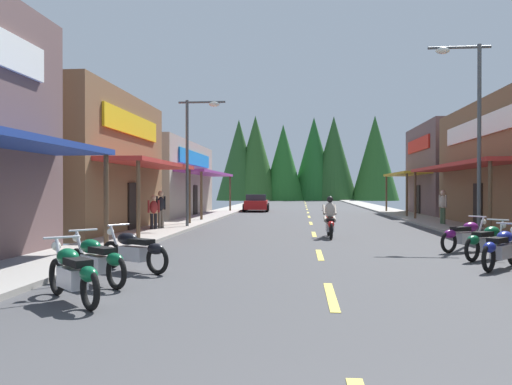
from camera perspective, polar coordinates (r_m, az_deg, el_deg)
The scene contains 21 objects.
ground at distance 35.96m, azimuth 5.80°, elevation -2.62°, with size 10.79×98.06×0.10m, color #424244.
sidewalk_left at distance 36.45m, azimuth -4.57°, elevation -2.41°, with size 2.32×98.06×0.12m, color #9E9991.
sidewalk_right at distance 36.64m, azimuth 16.11°, elevation -2.41°, with size 2.32×98.06×0.12m, color #9E9991.
centerline_dashes at distance 40.20m, azimuth 5.71°, elevation -2.23°, with size 0.16×75.28×0.01m.
storefront_left_middle at distance 24.23m, azimuth -21.63°, elevation 2.94°, with size 9.14×9.60×5.86m.
storefront_left_far at distance 36.55m, azimuth -12.68°, elevation 1.40°, with size 9.64×13.61×4.98m.
storefront_right_far at distance 39.30m, azimuth 22.56°, elevation 2.29°, with size 9.13×9.22×6.33m.
streetlamp_left at distance 24.40m, azimuth -6.74°, elevation 5.26°, with size 2.19×0.30×5.96m.
streetlamp_right at distance 20.23m, azimuth 22.38°, elevation 7.87°, with size 2.19×0.30×6.99m.
motorcycle_parked_right_3 at distance 13.28m, azimuth 25.22°, elevation -5.48°, with size 1.46×1.70×1.04m.
motorcycle_parked_right_4 at distance 14.85m, azimuth 23.97°, elevation -4.86°, with size 1.65×1.51×1.04m.
motorcycle_parked_right_5 at distance 16.48m, azimuth 21.95°, elevation -4.34°, with size 1.82×1.30×1.04m.
motorcycle_parked_left_0 at distance 8.99m, azimuth -19.40°, elevation -8.26°, with size 1.56×1.61×1.04m.
motorcycle_parked_left_1 at distance 10.52m, azimuth -17.05°, elevation -7.00°, with size 1.72×1.44×1.04m.
motorcycle_parked_left_2 at distance 11.95m, azimuth -13.17°, elevation -6.11°, with size 1.90×1.16×1.04m.
rider_cruising_lead at distance 19.82m, azimuth 8.08°, elevation -3.04°, with size 0.60×2.14×1.57m.
pedestrian_by_shop at distance 22.74m, azimuth -11.13°, elevation -1.98°, with size 0.44×0.44×1.57m.
pedestrian_browsing at distance 23.24m, azimuth -10.37°, elevation -1.63°, with size 0.40×0.51×1.76m.
pedestrian_strolling at distance 27.20m, azimuth 19.75°, elevation -1.30°, with size 0.38×0.54×1.79m.
parked_car_curbside at distance 42.74m, azimuth 0.04°, elevation -1.16°, with size 2.22×4.38×1.40m.
treeline_backdrop at distance 84.93m, azimuth 5.30°, elevation 3.59°, with size 29.25×10.44×13.75m.
Camera 1 is at (-0.51, -1.87, 1.84)m, focal length 36.57 mm.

